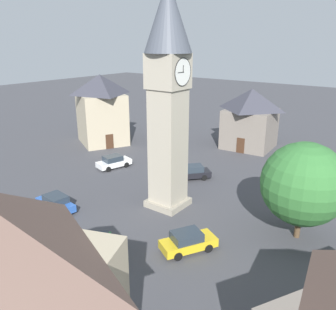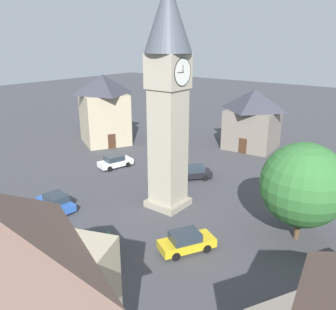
{
  "view_description": "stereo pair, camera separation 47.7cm",
  "coord_description": "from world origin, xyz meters",
  "px_view_note": "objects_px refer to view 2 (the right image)",
  "views": [
    {
      "loc": [
        23.22,
        17.44,
        14.68
      ],
      "look_at": [
        0.0,
        0.0,
        4.96
      ],
      "focal_mm": 36.72,
      "sensor_mm": 36.0,
      "label": 1
    },
    {
      "loc": [
        22.93,
        17.82,
        14.68
      ],
      "look_at": [
        0.0,
        0.0,
        4.96
      ],
      "focal_mm": 36.72,
      "sensor_mm": 36.0,
      "label": 2
    }
  ],
  "objects_px": {
    "car_red_corner": "(186,241)",
    "car_black_far": "(56,202)",
    "car_white_side": "(115,161)",
    "clock_tower": "(168,82)",
    "car_silver_kerb": "(193,172)",
    "car_blue_kerb": "(94,248)",
    "tree": "(303,185)",
    "pedestrian": "(43,240)",
    "building_shop_left": "(253,118)",
    "building_terrace_right": "(104,109)"
  },
  "relations": [
    {
      "from": "car_red_corner",
      "to": "car_black_far",
      "type": "bearing_deg",
      "value": -81.34
    },
    {
      "from": "car_red_corner",
      "to": "car_white_side",
      "type": "xyz_separation_m",
      "value": [
        -8.99,
        -16.78,
        0.0
      ]
    },
    {
      "from": "clock_tower",
      "to": "car_silver_kerb",
      "type": "xyz_separation_m",
      "value": [
        -6.8,
        -1.77,
        -10.65
      ]
    },
    {
      "from": "car_blue_kerb",
      "to": "tree",
      "type": "distance_m",
      "value": 15.88
    },
    {
      "from": "pedestrian",
      "to": "car_silver_kerb",
      "type": "bearing_deg",
      "value": 177.72
    },
    {
      "from": "car_red_corner",
      "to": "tree",
      "type": "xyz_separation_m",
      "value": [
        -6.67,
        5.81,
        3.75
      ]
    },
    {
      "from": "building_shop_left",
      "to": "building_terrace_right",
      "type": "xyz_separation_m",
      "value": [
        10.89,
        -18.55,
        0.87
      ]
    },
    {
      "from": "car_white_side",
      "to": "tree",
      "type": "distance_m",
      "value": 23.02
    },
    {
      "from": "building_shop_left",
      "to": "building_terrace_right",
      "type": "bearing_deg",
      "value": -59.58
    },
    {
      "from": "car_black_far",
      "to": "tree",
      "type": "xyz_separation_m",
      "value": [
        -8.65,
        18.84,
        3.75
      ]
    },
    {
      "from": "building_terrace_right",
      "to": "car_white_side",
      "type": "bearing_deg",
      "value": 53.34
    },
    {
      "from": "car_black_far",
      "to": "building_terrace_right",
      "type": "height_order",
      "value": "building_terrace_right"
    },
    {
      "from": "clock_tower",
      "to": "pedestrian",
      "type": "relative_size",
      "value": 11.57
    },
    {
      "from": "car_white_side",
      "to": "building_shop_left",
      "type": "distance_m",
      "value": 20.34
    },
    {
      "from": "building_terrace_right",
      "to": "car_black_far",
      "type": "bearing_deg",
      "value": 35.93
    },
    {
      "from": "car_silver_kerb",
      "to": "car_red_corner",
      "type": "height_order",
      "value": "same"
    },
    {
      "from": "car_silver_kerb",
      "to": "clock_tower",
      "type": "bearing_deg",
      "value": 14.57
    },
    {
      "from": "car_white_side",
      "to": "car_black_far",
      "type": "distance_m",
      "value": 11.6
    },
    {
      "from": "car_silver_kerb",
      "to": "pedestrian",
      "type": "xyz_separation_m",
      "value": [
        18.29,
        -0.73,
        0.25
      ]
    },
    {
      "from": "building_shop_left",
      "to": "building_terrace_right",
      "type": "distance_m",
      "value": 21.53
    },
    {
      "from": "car_white_side",
      "to": "building_shop_left",
      "type": "bearing_deg",
      "value": 151.95
    },
    {
      "from": "clock_tower",
      "to": "car_blue_kerb",
      "type": "bearing_deg",
      "value": 5.44
    },
    {
      "from": "car_black_far",
      "to": "pedestrian",
      "type": "bearing_deg",
      "value": 47.61
    },
    {
      "from": "car_blue_kerb",
      "to": "car_red_corner",
      "type": "height_order",
      "value": "same"
    },
    {
      "from": "car_silver_kerb",
      "to": "pedestrian",
      "type": "distance_m",
      "value": 18.31
    },
    {
      "from": "car_silver_kerb",
      "to": "building_terrace_right",
      "type": "xyz_separation_m",
      "value": [
        -4.02,
        -18.59,
        4.38
      ]
    },
    {
      "from": "clock_tower",
      "to": "building_terrace_right",
      "type": "xyz_separation_m",
      "value": [
        -10.82,
        -20.35,
        -6.27
      ]
    },
    {
      "from": "clock_tower",
      "to": "car_white_side",
      "type": "bearing_deg",
      "value": -109.72
    },
    {
      "from": "car_white_side",
      "to": "building_terrace_right",
      "type": "relative_size",
      "value": 0.44
    },
    {
      "from": "car_silver_kerb",
      "to": "car_white_side",
      "type": "relative_size",
      "value": 0.95
    },
    {
      "from": "pedestrian",
      "to": "tree",
      "type": "xyz_separation_m",
      "value": [
        -13.19,
        13.87,
        3.5
      ]
    },
    {
      "from": "car_white_side",
      "to": "pedestrian",
      "type": "height_order",
      "value": "pedestrian"
    },
    {
      "from": "tree",
      "to": "building_shop_left",
      "type": "distance_m",
      "value": 23.96
    },
    {
      "from": "tree",
      "to": "building_shop_left",
      "type": "bearing_deg",
      "value": -146.65
    },
    {
      "from": "car_blue_kerb",
      "to": "car_black_far",
      "type": "xyz_separation_m",
      "value": [
        -2.7,
        -8.39,
        0.0
      ]
    },
    {
      "from": "car_red_corner",
      "to": "building_shop_left",
      "type": "bearing_deg",
      "value": -164.58
    },
    {
      "from": "clock_tower",
      "to": "car_red_corner",
      "type": "relative_size",
      "value": 4.42
    },
    {
      "from": "car_silver_kerb",
      "to": "tree",
      "type": "bearing_deg",
      "value": 68.78
    },
    {
      "from": "clock_tower",
      "to": "pedestrian",
      "type": "bearing_deg",
      "value": -12.25
    },
    {
      "from": "car_black_far",
      "to": "pedestrian",
      "type": "xyz_separation_m",
      "value": [
        4.54,
        4.98,
        0.25
      ]
    },
    {
      "from": "car_black_far",
      "to": "car_white_side",
      "type": "bearing_deg",
      "value": -161.13
    },
    {
      "from": "car_silver_kerb",
      "to": "car_red_corner",
      "type": "xyz_separation_m",
      "value": [
        11.77,
        7.32,
        0.0
      ]
    },
    {
      "from": "car_blue_kerb",
      "to": "car_red_corner",
      "type": "distance_m",
      "value": 6.59
    },
    {
      "from": "car_red_corner",
      "to": "pedestrian",
      "type": "relative_size",
      "value": 2.62
    },
    {
      "from": "building_shop_left",
      "to": "car_white_side",
      "type": "bearing_deg",
      "value": -28.05
    },
    {
      "from": "car_red_corner",
      "to": "car_blue_kerb",
      "type": "bearing_deg",
      "value": -44.69
    },
    {
      "from": "car_black_far",
      "to": "building_shop_left",
      "type": "xyz_separation_m",
      "value": [
        -28.66,
        5.67,
        3.51
      ]
    },
    {
      "from": "car_silver_kerb",
      "to": "building_shop_left",
      "type": "height_order",
      "value": "building_shop_left"
    },
    {
      "from": "clock_tower",
      "to": "car_blue_kerb",
      "type": "distance_m",
      "value": 14.41
    },
    {
      "from": "clock_tower",
      "to": "building_terrace_right",
      "type": "bearing_deg",
      "value": -117.99
    }
  ]
}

